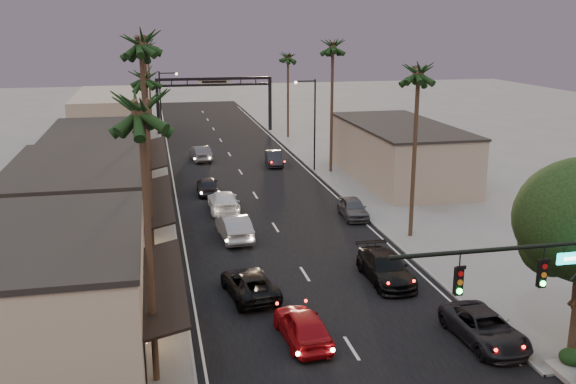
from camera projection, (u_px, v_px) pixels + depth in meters
name	position (u px, v px, depth m)	size (l,w,h in m)	color
ground	(250.00, 187.00, 57.14)	(200.00, 200.00, 0.00)	slate
road	(242.00, 174.00, 61.87)	(14.00, 120.00, 0.02)	black
sidewalk_left	(142.00, 163.00, 66.55)	(5.00, 92.00, 0.12)	slate
sidewalk_right	(319.00, 155.00, 70.39)	(5.00, 92.00, 0.12)	slate
storefront_near	(47.00, 299.00, 27.34)	(8.00, 12.00, 5.50)	#C5B497
storefront_mid	(80.00, 209.00, 40.58)	(8.00, 14.00, 5.50)	gray
storefront_far	(98.00, 161.00, 55.77)	(8.00, 16.00, 5.00)	#C5B497
storefront_dist	(112.00, 118.00, 77.39)	(8.00, 20.00, 6.00)	gray
building_right	(399.00, 153.00, 59.33)	(8.00, 18.00, 5.00)	gray
traffic_signal	(558.00, 284.00, 22.95)	(8.51, 0.22, 7.80)	black
arch	(214.00, 91.00, 84.09)	(15.20, 0.40, 7.27)	black
streetlight_right	(312.00, 117.00, 61.90)	(2.13, 0.30, 9.00)	black
streetlight_left	(163.00, 105.00, 71.40)	(2.13, 0.30, 9.00)	black
palm_la	(140.00, 100.00, 23.17)	(3.20, 3.20, 13.20)	#38281C
palm_lb	(141.00, 37.00, 34.97)	(3.20, 3.20, 15.20)	#38281C
palm_lc	(144.00, 73.00, 48.95)	(3.20, 3.20, 12.20)	#38281C
palm_ld	(144.00, 40.00, 66.42)	(3.20, 3.20, 14.20)	#38281C
palm_ra	(419.00, 67.00, 40.82)	(3.20, 3.20, 13.20)	#38281C
palm_rb	(333.00, 42.00, 59.49)	(3.20, 3.20, 14.20)	#38281C
palm_rc	(288.00, 54.00, 78.90)	(3.20, 3.20, 12.20)	#38281C
palm_far	(147.00, 43.00, 88.48)	(3.20, 3.20, 13.20)	#38281C
oncoming_red	(303.00, 326.00, 29.23)	(1.86, 4.61, 1.57)	#9A0B11
oncoming_pickup	(250.00, 284.00, 34.13)	(2.30, 4.99, 1.39)	black
oncoming_silver	(234.00, 227.00, 43.20)	(1.77, 5.08, 1.67)	gray
oncoming_white	(223.00, 201.00, 49.61)	(2.21, 5.44, 1.58)	white
oncoming_dgrey	(208.00, 185.00, 54.67)	(1.76, 4.37, 1.49)	black
oncoming_grey_far	(200.00, 153.00, 67.80)	(1.69, 4.84, 1.60)	#46454A
curbside_near	(485.00, 328.00, 29.16)	(2.35, 5.10, 1.42)	black
curbside_black	(385.00, 268.00, 36.12)	(2.20, 5.41, 1.57)	black
curbside_grey	(353.00, 208.00, 47.99)	(1.75, 4.36, 1.48)	#424246
curbside_far	(274.00, 158.00, 65.56)	(1.54, 4.41, 1.45)	black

